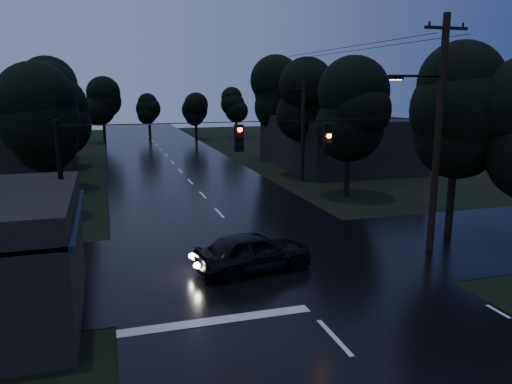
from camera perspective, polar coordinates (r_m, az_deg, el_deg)
main_road at (r=38.08m, az=-7.54°, el=1.16°), size 12.00×120.00×0.02m
cross_street at (r=21.08m, az=0.61°, el=-7.67°), size 60.00×9.00×0.02m
building_far_right at (r=45.81m, az=9.14°, el=5.72°), size 10.00×14.00×4.40m
building_far_left at (r=47.84m, az=-26.56°, el=5.23°), size 10.00×16.00×5.00m
utility_pole_main at (r=22.45m, az=19.94°, el=6.60°), size 3.50×0.30×10.00m
utility_pole_far at (r=37.87m, az=5.38°, el=7.08°), size 2.00×0.30×7.50m
anchor_pole_left at (r=18.46m, az=-21.17°, el=-1.64°), size 0.18×0.18×6.00m
span_signals at (r=19.16m, az=3.16°, el=6.44°), size 15.00×0.37×1.12m
tree_corner_near at (r=25.57m, az=22.09°, el=8.67°), size 4.48×4.48×9.44m
tree_left_a at (r=29.15m, az=-22.99°, el=7.42°), size 3.92×3.92×8.26m
tree_left_b at (r=37.14m, az=-22.74°, el=8.81°), size 4.20×4.20×8.85m
tree_left_c at (r=47.14m, az=-22.35°, el=9.78°), size 4.48×4.48×9.44m
tree_right_a at (r=32.61m, az=10.63°, el=9.21°), size 4.20×4.20×8.85m
tree_right_b at (r=40.10m, az=6.10°, el=10.36°), size 4.48×4.48×9.44m
tree_right_c at (r=49.65m, az=2.19°, el=11.16°), size 4.76×4.76×10.03m
car at (r=19.56m, az=-0.30°, el=-6.80°), size 4.86×2.54×1.58m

